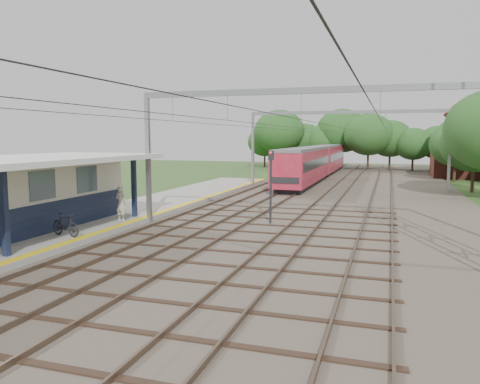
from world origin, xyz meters
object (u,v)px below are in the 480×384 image
at_px(train, 317,161).
at_px(signal_post, 271,180).
at_px(person, 121,203).
at_px(bicycle, 65,225).

height_order(train, signal_post, signal_post).
relative_size(person, signal_post, 0.47).
height_order(person, bicycle, person).
bearing_deg(train, signal_post, -86.34).
bearing_deg(train, person, -99.51).
bearing_deg(signal_post, person, -158.68).
xyz_separation_m(person, train, (5.34, 31.88, 0.73)).
height_order(bicycle, signal_post, signal_post).
relative_size(bicycle, train, 0.05).
bearing_deg(person, bicycle, 98.82).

